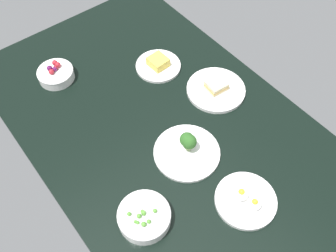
{
  "coord_description": "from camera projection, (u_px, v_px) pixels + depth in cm",
  "views": [
    {
      "loc": [
        59.68,
        -47.36,
        112.94
      ],
      "look_at": [
        0.0,
        0.0,
        6.0
      ],
      "focal_mm": 40.21,
      "sensor_mm": 36.0,
      "label": 1
    }
  ],
  "objects": [
    {
      "name": "dining_table",
      "position": [
        168.0,
        132.0,
        1.35
      ],
      "size": [
        150.17,
        88.31,
        4.0
      ],
      "primitive_type": "cube",
      "color": "black",
      "rests_on": "ground"
    },
    {
      "name": "plate_eggs",
      "position": [
        246.0,
        200.0,
        1.16
      ],
      "size": [
        19.28,
        19.28,
        5.03
      ],
      "color": "white",
      "rests_on": "dining_table"
    },
    {
      "name": "plate_sandwich",
      "position": [
        216.0,
        89.0,
        1.42
      ],
      "size": [
        22.25,
        22.25,
        4.62
      ],
      "color": "white",
      "rests_on": "dining_table"
    },
    {
      "name": "plate_cheese",
      "position": [
        158.0,
        65.0,
        1.5
      ],
      "size": [
        17.93,
        17.93,
        4.67
      ],
      "color": "white",
      "rests_on": "dining_table"
    },
    {
      "name": "plate_broccoli",
      "position": [
        187.0,
        149.0,
        1.26
      ],
      "size": [
        22.5,
        22.5,
        7.98
      ],
      "color": "white",
      "rests_on": "dining_table"
    },
    {
      "name": "bowl_peas",
      "position": [
        144.0,
        217.0,
        1.12
      ],
      "size": [
        16.1,
        16.1,
        5.49
      ],
      "color": "white",
      "rests_on": "dining_table"
    },
    {
      "name": "bowl_berries",
      "position": [
        56.0,
        74.0,
        1.45
      ],
      "size": [
        13.98,
        13.98,
        5.92
      ],
      "color": "white",
      "rests_on": "dining_table"
    }
  ]
}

